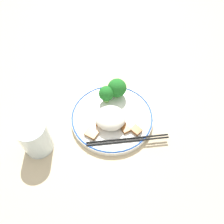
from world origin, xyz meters
name	(u,v)px	position (x,y,z in m)	size (l,w,h in m)	color
ground_plane	(112,119)	(0.00, 0.00, 0.00)	(3.00, 3.00, 0.00)	#C6B28E
plate	(112,117)	(0.00, 0.00, 0.01)	(0.24, 0.24, 0.02)	white
rice_mound	(110,118)	(-0.02, 0.01, 0.04)	(0.08, 0.09, 0.05)	white
broccoli_back_left	(117,88)	(0.08, -0.02, 0.05)	(0.06, 0.06, 0.06)	#72AD4C
broccoli_back_center	(106,94)	(0.06, 0.01, 0.05)	(0.05, 0.05, 0.06)	#72AD4C
meat_near_front	(136,130)	(-0.06, -0.07, 0.02)	(0.04, 0.04, 0.01)	brown
meat_near_left	(92,133)	(-0.06, 0.06, 0.02)	(0.04, 0.04, 0.01)	#9E6633
meat_near_right	(125,128)	(-0.05, -0.03, 0.02)	(0.04, 0.03, 0.01)	brown
meat_near_back	(100,121)	(-0.02, 0.03, 0.02)	(0.04, 0.03, 0.01)	brown
chopsticks	(128,140)	(-0.08, -0.04, 0.02)	(0.03, 0.23, 0.01)	black
drinking_glass	(35,138)	(-0.08, 0.21, 0.05)	(0.08, 0.08, 0.10)	silver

